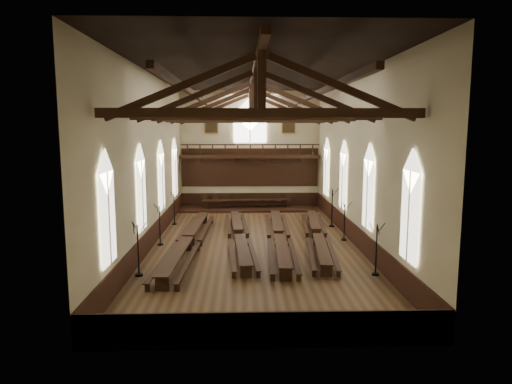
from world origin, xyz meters
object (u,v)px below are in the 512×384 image
at_px(refectory_row_c, 279,235).
at_px(refectory_row_d, 318,234).
at_px(candelabrum_right_mid, 344,229).
at_px(candelabrum_left_near, 138,260).
at_px(high_table, 247,201).
at_px(refectory_row_a, 188,239).
at_px(candelabrum_left_far, 174,215).
at_px(candelabrum_right_far, 332,215).
at_px(dais, 247,209).
at_px(candelabrum_left_mid, 160,233).
at_px(refectory_row_b, 239,235).
at_px(candelabrum_right_near, 376,259).

xyz_separation_m(refectory_row_c, refectory_row_d, (2.35, 0.36, -0.03)).
bearing_deg(candelabrum_right_mid, candelabrum_left_near, -149.91).
bearing_deg(high_table, candelabrum_left_near, -107.06).
bearing_deg(refectory_row_c, high_table, 98.95).
distance_m(refectory_row_a, candelabrum_left_near, 5.11).
bearing_deg(candelabrum_left_far, candelabrum_right_mid, -24.08).
bearing_deg(candelabrum_left_far, candelabrum_right_far, -5.55).
relative_size(refectory_row_d, dais, 1.21).
height_order(dais, candelabrum_right_far, candelabrum_right_far).
bearing_deg(refectory_row_d, candelabrum_left_mid, -177.15).
height_order(refectory_row_a, dais, refectory_row_a).
relative_size(refectory_row_a, high_table, 1.96).
relative_size(candelabrum_left_near, candelabrum_right_far, 0.94).
xyz_separation_m(refectory_row_c, candelabrum_left_near, (-7.06, -5.74, 0.27)).
relative_size(refectory_row_b, candelabrum_right_far, 5.00).
bearing_deg(candelabrum_left_near, candelabrum_right_near, -1.20).
relative_size(candelabrum_left_near, candelabrum_left_mid, 1.05).
xyz_separation_m(refectory_row_a, candelabrum_right_near, (9.36, -5.03, 0.21)).
bearing_deg(candelabrum_right_far, candelabrum_right_mid, -90.00).
relative_size(refectory_row_d, candelabrum_right_mid, 5.75).
xyz_separation_m(refectory_row_a, candelabrum_right_far, (9.36, 5.51, 0.29)).
bearing_deg(candelabrum_right_far, high_table, 130.54).
bearing_deg(refectory_row_b, dais, 86.77).
xyz_separation_m(refectory_row_d, high_table, (-4.15, 11.03, 0.29)).
height_order(refectory_row_b, refectory_row_d, refectory_row_d).
xyz_separation_m(candelabrum_left_near, candelabrum_left_mid, (0.00, 5.64, -0.04)).
bearing_deg(refectory_row_a, refectory_row_d, 9.65).
xyz_separation_m(dais, high_table, (0.00, -0.00, 0.68)).
height_order(candelabrum_left_near, candelabrum_left_far, candelabrum_left_near).
relative_size(dais, candelabrum_left_near, 4.40).
bearing_deg(candelabrum_right_far, refectory_row_d, -111.88).
distance_m(refectory_row_b, candelabrum_left_mid, 4.67).
distance_m(dais, candelabrum_left_mid, 12.67).
height_order(refectory_row_a, candelabrum_left_far, candelabrum_left_far).
xyz_separation_m(refectory_row_a, candelabrum_left_far, (-1.74, 6.59, 0.17)).
bearing_deg(candelabrum_left_far, refectory_row_a, -75.21).
xyz_separation_m(refectory_row_a, dais, (3.52, 12.34, -0.45)).
bearing_deg(candelabrum_left_near, candelabrum_left_mid, 90.00).
distance_m(dais, high_table, 0.68).
relative_size(candelabrum_left_far, candelabrum_right_far, 0.86).
height_order(dais, candelabrum_left_near, candelabrum_left_near).
xyz_separation_m(dais, candelabrum_right_mid, (5.84, -10.71, 0.63)).
height_order(refectory_row_b, candelabrum_left_far, candelabrum_left_far).
height_order(dais, candelabrum_right_mid, candelabrum_right_mid).
bearing_deg(candelabrum_left_far, refectory_row_b, -48.78).
relative_size(refectory_row_a, candelabrum_right_near, 5.77).
xyz_separation_m(refectory_row_d, candelabrum_right_near, (1.69, -6.34, 0.27)).
height_order(refectory_row_b, candelabrum_right_mid, candelabrum_right_mid).
height_order(refectory_row_c, candelabrum_left_mid, candelabrum_left_mid).
relative_size(refectory_row_c, candelabrum_right_far, 5.13).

